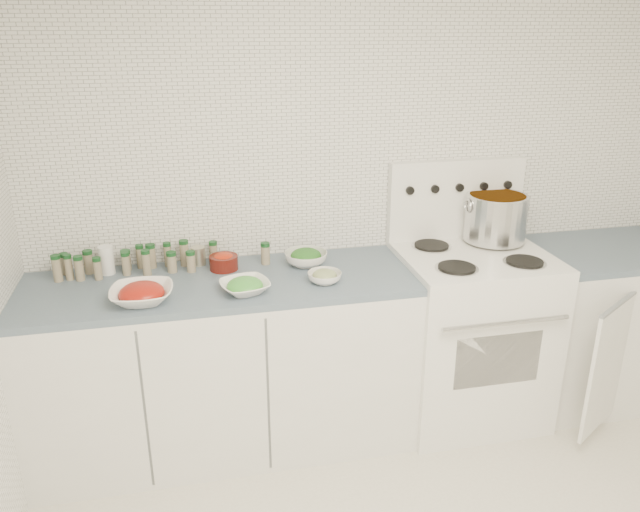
% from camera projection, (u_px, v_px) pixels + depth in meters
% --- Properties ---
extents(room_walls, '(3.54, 3.04, 2.52)m').
position_uv_depth(room_walls, '(523.00, 206.00, 1.80)').
color(room_walls, white).
rests_on(room_walls, ground).
extents(counter_left, '(1.85, 0.62, 0.90)m').
position_uv_depth(counter_left, '(225.00, 364.00, 3.11)').
color(counter_left, white).
rests_on(counter_left, ground).
extents(stove, '(0.76, 0.70, 1.36)m').
position_uv_depth(stove, '(468.00, 330.00, 3.35)').
color(stove, white).
rests_on(stove, ground).
extents(counter_right, '(0.89, 0.84, 0.90)m').
position_uv_depth(counter_right, '(602.00, 322.00, 3.54)').
color(counter_right, white).
rests_on(counter_right, ground).
extents(stock_pot, '(0.35, 0.32, 0.25)m').
position_uv_depth(stock_pot, '(496.00, 216.00, 3.32)').
color(stock_pot, silver).
rests_on(stock_pot, stove).
extents(bowl_tomato, '(0.29, 0.29, 0.09)m').
position_uv_depth(bowl_tomato, '(142.00, 294.00, 2.72)').
color(bowl_tomato, white).
rests_on(bowl_tomato, counter_left).
extents(bowl_snowpea, '(0.27, 0.27, 0.07)m').
position_uv_depth(bowl_snowpea, '(245.00, 286.00, 2.82)').
color(bowl_snowpea, white).
rests_on(bowl_snowpea, counter_left).
extents(bowl_broccoli, '(0.22, 0.22, 0.09)m').
position_uv_depth(bowl_broccoli, '(306.00, 257.00, 3.13)').
color(bowl_broccoli, white).
rests_on(bowl_broccoli, counter_left).
extents(bowl_zucchini, '(0.21, 0.21, 0.06)m').
position_uv_depth(bowl_zucchini, '(325.00, 276.00, 2.93)').
color(bowl_zucchini, white).
rests_on(bowl_zucchini, counter_left).
extents(bowl_pepper, '(0.14, 0.14, 0.09)m').
position_uv_depth(bowl_pepper, '(224.00, 261.00, 3.08)').
color(bowl_pepper, '#4F130D').
rests_on(bowl_pepper, counter_left).
extents(salt_canister, '(0.08, 0.08, 0.14)m').
position_uv_depth(salt_canister, '(107.00, 260.00, 3.01)').
color(salt_canister, white).
rests_on(salt_canister, counter_left).
extents(tin_can, '(0.09, 0.09, 0.09)m').
position_uv_depth(tin_can, '(198.00, 256.00, 3.13)').
color(tin_can, '#ABA891').
rests_on(tin_can, counter_left).
extents(spice_cluster, '(1.03, 0.16, 0.13)m').
position_uv_depth(spice_cluster, '(141.00, 260.00, 3.04)').
color(spice_cluster, gray).
rests_on(spice_cluster, counter_left).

